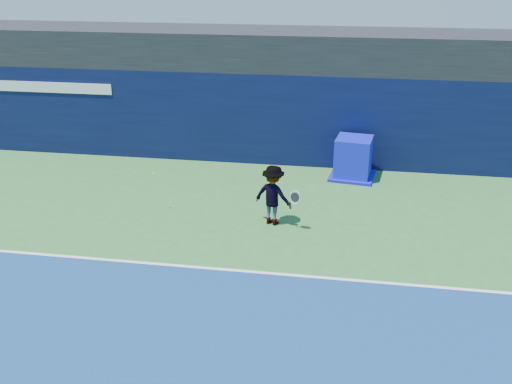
# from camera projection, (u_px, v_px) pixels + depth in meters

# --- Properties ---
(ground) EXTENTS (80.00, 80.00, 0.00)m
(ground) POSITION_uv_depth(u_px,v_px,m) (158.00, 353.00, 10.03)
(ground) COLOR #316F32
(ground) RESTS_ON ground
(baseline) EXTENTS (24.00, 0.10, 0.01)m
(baseline) POSITION_uv_depth(u_px,v_px,m) (201.00, 268.00, 12.76)
(baseline) COLOR white
(baseline) RESTS_ON ground
(stadium_band) EXTENTS (36.00, 3.00, 1.20)m
(stadium_band) POSITION_uv_depth(u_px,v_px,m) (259.00, 48.00, 19.13)
(stadium_band) COLOR black
(stadium_band) RESTS_ON back_wall_assembly
(back_wall_assembly) EXTENTS (36.00, 1.03, 3.00)m
(back_wall_assembly) POSITION_uv_depth(u_px,v_px,m) (255.00, 116.00, 19.02)
(back_wall_assembly) COLOR black
(back_wall_assembly) RESTS_ON ground
(equipment_cart) EXTENTS (1.51, 1.51, 1.29)m
(equipment_cart) POSITION_uv_depth(u_px,v_px,m) (353.00, 159.00, 17.78)
(equipment_cart) COLOR #0E12C5
(equipment_cart) RESTS_ON ground
(tennis_player) EXTENTS (1.32, 0.90, 1.59)m
(tennis_player) POSITION_uv_depth(u_px,v_px,m) (273.00, 195.00, 14.59)
(tennis_player) COLOR white
(tennis_player) RESTS_ON ground
(tennis_ball) EXTENTS (0.06, 0.06, 0.06)m
(tennis_ball) POSITION_uv_depth(u_px,v_px,m) (154.00, 173.00, 15.24)
(tennis_ball) COLOR #BFF01A
(tennis_ball) RESTS_ON ground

